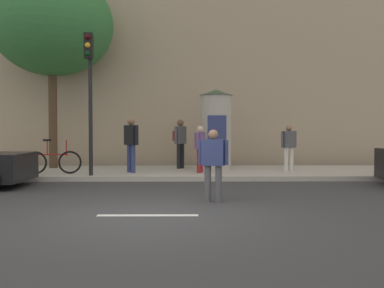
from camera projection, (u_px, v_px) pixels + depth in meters
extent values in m
plane|color=#38383A|center=(148.00, 215.00, 7.53)|extent=(80.00, 80.00, 0.00)
cube|color=#B2ADA3|center=(167.00, 172.00, 14.53)|extent=(36.00, 4.00, 0.15)
cube|color=silver|center=(148.00, 215.00, 7.53)|extent=(1.80, 0.16, 0.01)
cube|color=tan|center=(172.00, 55.00, 19.37)|extent=(36.00, 5.00, 9.90)
cylinder|color=black|center=(91.00, 118.00, 12.80)|extent=(0.12, 0.12, 3.49)
cube|color=black|center=(89.00, 46.00, 12.56)|extent=(0.24, 0.24, 0.75)
sphere|color=#390605|center=(88.00, 37.00, 12.42)|extent=(0.16, 0.16, 0.16)
sphere|color=#F2A519|center=(88.00, 45.00, 12.43)|extent=(0.16, 0.16, 0.16)
sphere|color=#07330F|center=(88.00, 53.00, 12.43)|extent=(0.16, 0.16, 0.16)
cylinder|color=#B2ADA3|center=(216.00, 133.00, 14.76)|extent=(1.06, 1.06, 2.58)
cone|color=#334C33|center=(216.00, 92.00, 14.72)|extent=(1.16, 1.16, 0.20)
cube|color=navy|center=(217.00, 129.00, 14.22)|extent=(0.63, 0.02, 0.90)
cylinder|color=#4C3826|center=(53.00, 122.00, 15.44)|extent=(0.30, 0.30, 3.35)
ellipsoid|color=#337238|center=(52.00, 24.00, 15.33)|extent=(4.38, 4.38, 3.73)
cylinder|color=#4C4C51|center=(219.00, 184.00, 8.92)|extent=(0.14, 0.14, 0.77)
cylinder|color=#4C4C51|center=(208.00, 184.00, 8.98)|extent=(0.14, 0.14, 0.77)
cube|color=navy|center=(213.00, 152.00, 8.93)|extent=(0.51, 0.35, 0.55)
cylinder|color=navy|center=(226.00, 153.00, 8.86)|extent=(0.09, 0.09, 0.52)
cylinder|color=navy|center=(200.00, 152.00, 9.00)|extent=(0.09, 0.09, 0.52)
sphere|color=#8C664C|center=(213.00, 134.00, 8.92)|extent=(0.21, 0.21, 0.21)
cylinder|color=navy|center=(133.00, 159.00, 13.60)|extent=(0.14, 0.14, 0.90)
cylinder|color=navy|center=(129.00, 159.00, 13.79)|extent=(0.14, 0.14, 0.90)
cube|color=black|center=(131.00, 135.00, 13.67)|extent=(0.50, 0.53, 0.63)
cylinder|color=black|center=(136.00, 135.00, 13.45)|extent=(0.09, 0.09, 0.60)
cylinder|color=black|center=(126.00, 135.00, 13.89)|extent=(0.09, 0.09, 0.60)
sphere|color=#8C664C|center=(131.00, 121.00, 13.66)|extent=(0.24, 0.24, 0.24)
cylinder|color=black|center=(182.00, 156.00, 15.28)|extent=(0.14, 0.14, 0.89)
cylinder|color=black|center=(179.00, 156.00, 15.13)|extent=(0.14, 0.14, 0.89)
cube|color=#4C4C51|center=(180.00, 135.00, 15.18)|extent=(0.43, 0.45, 0.63)
cylinder|color=#4C4C51|center=(185.00, 135.00, 15.36)|extent=(0.09, 0.09, 0.60)
cylinder|color=#4C4C51|center=(176.00, 135.00, 15.00)|extent=(0.09, 0.09, 0.60)
sphere|color=brown|center=(180.00, 123.00, 15.16)|extent=(0.24, 0.24, 0.24)
cube|color=maroon|center=(177.00, 136.00, 15.29)|extent=(0.30, 0.32, 0.36)
cylinder|color=silver|center=(286.00, 159.00, 14.32)|extent=(0.14, 0.14, 0.79)
cylinder|color=silver|center=(291.00, 159.00, 14.39)|extent=(0.14, 0.14, 0.79)
cube|color=#4C4C51|center=(289.00, 139.00, 14.33)|extent=(0.47, 0.36, 0.56)
cylinder|color=#4C4C51|center=(282.00, 139.00, 14.25)|extent=(0.09, 0.09, 0.53)
cylinder|color=#4C4C51|center=(295.00, 139.00, 14.42)|extent=(0.09, 0.09, 0.53)
sphere|color=#8C664C|center=(289.00, 128.00, 14.32)|extent=(0.21, 0.21, 0.21)
cylinder|color=maroon|center=(201.00, 161.00, 13.78)|extent=(0.14, 0.14, 0.76)
cylinder|color=maroon|center=(199.00, 161.00, 13.57)|extent=(0.14, 0.14, 0.76)
cube|color=#724C84|center=(200.00, 141.00, 13.65)|extent=(0.37, 0.49, 0.54)
cylinder|color=#724C84|center=(202.00, 141.00, 13.90)|extent=(0.09, 0.09, 0.51)
cylinder|color=#724C84|center=(197.00, 141.00, 13.40)|extent=(0.09, 0.09, 0.51)
sphere|color=beige|center=(200.00, 129.00, 13.64)|extent=(0.21, 0.21, 0.21)
torus|color=black|center=(35.00, 163.00, 13.19)|extent=(0.72, 0.16, 0.72)
torus|color=black|center=(70.00, 162.00, 13.35)|extent=(0.72, 0.16, 0.72)
cylinder|color=maroon|center=(53.00, 154.00, 13.27)|extent=(0.94, 0.17, 0.04)
cylinder|color=maroon|center=(47.00, 148.00, 13.24)|extent=(0.04, 0.04, 0.45)
cylinder|color=maroon|center=(66.00, 148.00, 13.32)|extent=(0.04, 0.04, 0.50)
cube|color=black|center=(47.00, 140.00, 13.23)|extent=(0.25, 0.13, 0.06)
cylinder|color=black|center=(16.00, 172.00, 12.12)|extent=(0.64, 0.23, 0.64)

